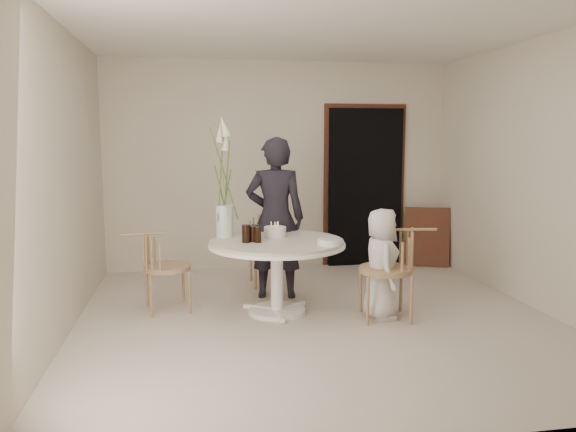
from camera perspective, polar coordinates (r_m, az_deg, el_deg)
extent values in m
plane|color=beige|center=(5.45, 2.98, -10.37)|extent=(4.50, 4.50, 0.00)
plane|color=white|center=(5.27, 3.20, 18.73)|extent=(4.50, 4.50, 0.00)
plane|color=beige|center=(7.40, -0.83, 5.13)|extent=(4.50, 0.00, 4.50)
plane|color=beige|center=(3.05, 12.58, 0.92)|extent=(4.50, 0.00, 4.50)
plane|color=beige|center=(5.18, -22.03, 3.35)|extent=(0.00, 4.50, 4.50)
plane|color=beige|center=(6.10, 24.20, 3.84)|extent=(0.00, 4.50, 4.50)
cube|color=black|center=(7.63, 7.82, 2.88)|extent=(1.00, 0.10, 2.10)
cube|color=brown|center=(7.66, 7.74, 3.36)|extent=(1.12, 0.03, 2.22)
cylinder|color=white|center=(5.62, -1.13, -9.59)|extent=(0.56, 0.56, 0.04)
cylinder|color=white|center=(5.53, -1.13, -6.38)|extent=(0.12, 0.12, 0.65)
cylinder|color=white|center=(5.46, -1.14, -2.92)|extent=(1.33, 1.33, 0.03)
cylinder|color=beige|center=(5.45, -1.15, -2.66)|extent=(1.30, 1.30, 0.04)
cube|color=brown|center=(7.77, 13.91, -2.07)|extent=(0.62, 0.38, 0.79)
cylinder|color=tan|center=(6.41, -3.31, -5.56)|extent=(0.03, 0.03, 0.44)
cylinder|color=tan|center=(6.48, 0.09, -5.41)|extent=(0.03, 0.03, 0.44)
cylinder|color=tan|center=(6.78, -3.80, -4.81)|extent=(0.03, 0.03, 0.44)
cylinder|color=tan|center=(6.85, -0.58, -4.67)|extent=(0.03, 0.03, 0.44)
cylinder|color=tan|center=(6.58, -1.91, -3.09)|extent=(0.48, 0.48, 0.05)
cylinder|color=tan|center=(5.63, 7.37, -7.42)|extent=(0.03, 0.03, 0.45)
cylinder|color=tan|center=(5.25, 8.11, -8.58)|extent=(0.03, 0.03, 0.45)
cylinder|color=tan|center=(5.71, 11.40, -7.29)|extent=(0.03, 0.03, 0.45)
cylinder|color=tan|center=(5.34, 12.43, -8.41)|extent=(0.03, 0.03, 0.45)
cylinder|color=tan|center=(5.42, 9.89, -5.39)|extent=(0.51, 0.51, 0.05)
cylinder|color=tan|center=(5.63, -9.96, -7.68)|extent=(0.03, 0.03, 0.42)
cylinder|color=tan|center=(5.98, -10.59, -6.77)|extent=(0.03, 0.03, 0.42)
cylinder|color=tan|center=(5.58, -13.73, -7.93)|extent=(0.03, 0.03, 0.42)
cylinder|color=tan|center=(5.94, -14.13, -6.99)|extent=(0.03, 0.03, 0.42)
cylinder|color=tan|center=(5.72, -12.17, -5.15)|extent=(0.46, 0.46, 0.05)
imported|color=black|center=(5.99, -1.31, -0.22)|extent=(0.69, 0.51, 1.72)
imported|color=silver|center=(5.41, 9.46, -4.81)|extent=(0.38, 0.55, 1.06)
cylinder|color=silver|center=(5.59, -1.33, -1.64)|extent=(0.22, 0.22, 0.11)
cylinder|color=#FFE9A1|center=(5.58, -1.34, -0.85)|extent=(0.01, 0.01, 0.05)
cylinder|color=#FFE9A1|center=(5.61, -1.02, -0.80)|extent=(0.01, 0.01, 0.05)
cylinder|color=#FFE9A1|center=(5.59, -1.72, -0.83)|extent=(0.01, 0.01, 0.05)
cylinder|color=#FFE9A1|center=(5.55, -1.10, -0.90)|extent=(0.01, 0.01, 0.05)
cylinder|color=black|center=(5.32, -4.28, -1.79)|extent=(0.09, 0.09, 0.17)
cylinder|color=black|center=(5.31, -3.10, -1.91)|extent=(0.09, 0.09, 0.15)
cylinder|color=black|center=(5.43, -3.35, -1.67)|extent=(0.09, 0.09, 0.15)
cylinder|color=black|center=(5.35, -3.57, -1.83)|extent=(0.09, 0.09, 0.15)
cylinder|color=white|center=(5.21, 4.21, -2.64)|extent=(0.26, 0.26, 0.05)
cylinder|color=silver|center=(5.62, -6.47, -0.52)|extent=(0.17, 0.17, 0.32)
cylinder|color=#4A662B|center=(5.60, -6.26, 3.58)|extent=(0.01, 0.01, 0.80)
cone|color=white|center=(5.58, -6.32, 7.69)|extent=(0.08, 0.08, 0.21)
cylinder|color=#4A662B|center=(5.59, -6.87, 3.92)|extent=(0.01, 0.01, 0.87)
cone|color=white|center=(5.57, -6.94, 8.39)|extent=(0.08, 0.08, 0.21)
cylinder|color=#4A662B|center=(5.54, -6.49, 4.24)|extent=(0.01, 0.01, 0.94)
cone|color=white|center=(5.53, -6.57, 9.11)|extent=(0.08, 0.08, 0.21)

